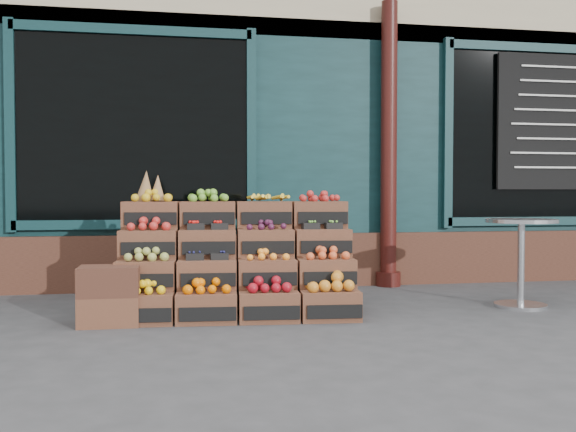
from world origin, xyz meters
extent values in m
plane|color=#373739|center=(0.00, 0.00, 0.00)|extent=(60.00, 60.00, 0.00)
cube|color=#0D2A2D|center=(0.00, 5.20, 2.40)|extent=(12.00, 6.00, 4.80)
cube|color=#0D2A2D|center=(0.00, 2.25, 1.50)|extent=(12.00, 0.12, 3.00)
cube|color=#46261C|center=(0.00, 2.18, 0.30)|extent=(12.00, 0.18, 0.60)
cube|color=black|center=(-1.60, 2.18, 1.75)|extent=(2.40, 0.06, 2.00)
cube|color=black|center=(3.20, 2.18, 1.75)|extent=(2.40, 0.06, 2.00)
cylinder|color=#370F0C|center=(1.20, 2.05, 1.60)|extent=(0.18, 0.18, 3.20)
cube|color=black|center=(3.20, 2.10, 1.90)|extent=(1.30, 0.04, 1.60)
cube|color=brown|center=(-1.44, 0.39, 0.12)|extent=(0.51, 0.37, 0.24)
cube|color=black|center=(-1.46, 0.21, 0.10)|extent=(0.45, 0.05, 0.11)
cube|color=#E7B50D|center=(-1.44, 0.39, 0.28)|extent=(0.41, 0.29, 0.08)
cube|color=brown|center=(-0.94, 0.35, 0.12)|extent=(0.51, 0.37, 0.24)
cube|color=black|center=(-0.95, 0.17, 0.10)|extent=(0.45, 0.05, 0.11)
cube|color=#DD6000|center=(-0.94, 0.35, 0.29)|extent=(0.41, 0.29, 0.09)
cube|color=brown|center=(-0.43, 0.31, 0.12)|extent=(0.51, 0.37, 0.24)
cube|color=black|center=(-0.45, 0.13, 0.10)|extent=(0.45, 0.05, 0.11)
cube|color=maroon|center=(-0.43, 0.31, 0.29)|extent=(0.41, 0.29, 0.09)
cube|color=brown|center=(0.07, 0.27, 0.12)|extent=(0.51, 0.37, 0.24)
cube|color=black|center=(0.06, 0.09, 0.10)|extent=(0.45, 0.05, 0.11)
cube|color=#C2721D|center=(0.07, 0.27, 0.30)|extent=(0.41, 0.29, 0.11)
cube|color=brown|center=(-1.43, 0.59, 0.37)|extent=(0.51, 0.37, 0.24)
cube|color=black|center=(-1.44, 0.41, 0.34)|extent=(0.45, 0.05, 0.11)
cube|color=#919745|center=(-1.43, 0.59, 0.53)|extent=(0.41, 0.29, 0.08)
cube|color=brown|center=(-0.92, 0.55, 0.37)|extent=(0.51, 0.37, 0.24)
cube|color=black|center=(-0.94, 0.37, 0.34)|extent=(0.45, 0.05, 0.11)
cube|color=#1B1C52|center=(-0.92, 0.55, 0.50)|extent=(0.41, 0.29, 0.03)
cube|color=brown|center=(-0.42, 0.52, 0.37)|extent=(0.51, 0.37, 0.24)
cube|color=black|center=(-0.43, 0.34, 0.34)|extent=(0.45, 0.05, 0.11)
cube|color=orange|center=(-0.42, 0.52, 0.52)|extent=(0.41, 0.29, 0.07)
cube|color=brown|center=(0.09, 0.48, 0.37)|extent=(0.51, 0.37, 0.24)
cube|color=black|center=(0.08, 0.30, 0.34)|extent=(0.45, 0.05, 0.11)
cube|color=#D04F26|center=(0.09, 0.48, 0.53)|extent=(0.41, 0.29, 0.08)
cube|color=brown|center=(-1.41, 0.80, 0.61)|extent=(0.51, 0.37, 0.24)
cube|color=black|center=(-1.43, 0.62, 0.59)|extent=(0.45, 0.05, 0.11)
cube|color=#B12520|center=(-1.41, 0.80, 0.77)|extent=(0.41, 0.29, 0.08)
cube|color=brown|center=(-0.91, 0.76, 0.61)|extent=(0.51, 0.37, 0.24)
cube|color=black|center=(-0.92, 0.58, 0.59)|extent=(0.45, 0.05, 0.11)
cube|color=red|center=(-0.91, 0.76, 0.75)|extent=(0.41, 0.29, 0.03)
cube|color=brown|center=(-0.40, 0.72, 0.61)|extent=(0.51, 0.37, 0.24)
cube|color=black|center=(-0.41, 0.54, 0.59)|extent=(0.45, 0.05, 0.11)
cube|color=#3F142E|center=(-0.40, 0.72, 0.76)|extent=(0.41, 0.29, 0.06)
cube|color=brown|center=(0.11, 0.68, 0.61)|extent=(0.51, 0.37, 0.24)
cube|color=black|center=(0.09, 0.50, 0.59)|extent=(0.45, 0.05, 0.11)
cube|color=#6AB039|center=(0.11, 0.68, 0.75)|extent=(0.41, 0.29, 0.03)
cube|color=brown|center=(-1.40, 1.00, 0.86)|extent=(0.51, 0.37, 0.24)
cube|color=black|center=(-1.41, 0.82, 0.83)|extent=(0.45, 0.05, 0.11)
cube|color=gold|center=(-1.40, 1.00, 1.02)|extent=(0.41, 0.29, 0.08)
cube|color=brown|center=(-0.89, 0.97, 0.86)|extent=(0.51, 0.37, 0.24)
cube|color=black|center=(-0.90, 0.79, 0.83)|extent=(0.45, 0.05, 0.11)
cube|color=#5D992C|center=(-0.89, 0.97, 1.02)|extent=(0.41, 0.29, 0.08)
cube|color=brown|center=(-0.38, 0.93, 0.86)|extent=(0.51, 0.37, 0.24)
cube|color=black|center=(-0.40, 0.75, 0.83)|extent=(0.45, 0.05, 0.11)
cube|color=gold|center=(-0.38, 0.93, 1.01)|extent=(0.41, 0.29, 0.08)
cube|color=brown|center=(0.12, 0.89, 0.86)|extent=(0.51, 0.37, 0.24)
cube|color=black|center=(0.11, 0.71, 0.83)|extent=(0.45, 0.05, 0.11)
cube|color=#AE2421|center=(0.12, 0.89, 1.01)|extent=(0.41, 0.29, 0.07)
cube|color=#46261C|center=(-0.67, 0.53, 0.12)|extent=(2.03, 0.49, 0.24)
cube|color=#46261C|center=(-0.65, 0.74, 0.24)|extent=(2.03, 0.49, 0.49)
cube|color=#46261C|center=(-0.64, 0.95, 0.37)|extent=(2.03, 0.49, 0.73)
cone|color=olive|center=(-1.44, 1.00, 1.12)|extent=(0.17, 0.17, 0.28)
cone|color=olive|center=(-1.34, 1.04, 1.10)|extent=(0.15, 0.15, 0.24)
cube|color=brown|center=(-1.71, 0.36, 0.12)|extent=(0.48, 0.34, 0.24)
cube|color=#46261C|center=(-1.71, 0.36, 0.35)|extent=(0.48, 0.34, 0.24)
cylinder|color=silver|center=(1.95, 0.53, 0.02)|extent=(0.48, 0.48, 0.03)
cylinder|color=silver|center=(1.95, 0.53, 0.40)|extent=(0.06, 0.06, 0.78)
cylinder|color=silver|center=(1.95, 0.53, 0.80)|extent=(0.65, 0.65, 0.03)
imported|color=#164D26|center=(-1.71, 2.68, 1.03)|extent=(0.86, 0.69, 2.06)
camera|label=1|loc=(-1.21, -4.88, 1.05)|focal=40.00mm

